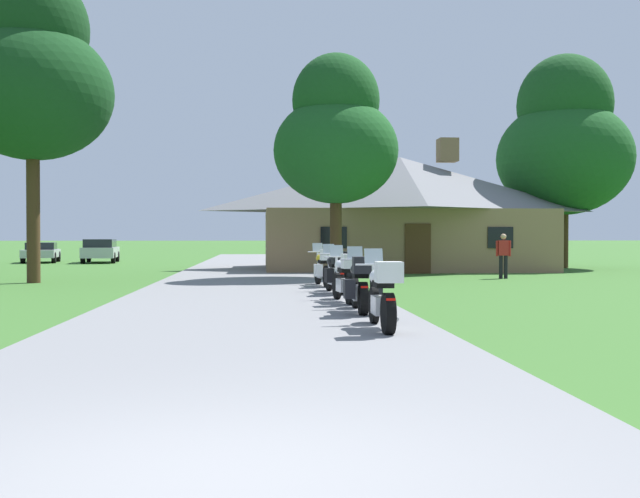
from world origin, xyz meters
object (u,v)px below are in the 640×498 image
Objects in this scene: tree_right_of_lodge at (564,142)px; motorcycle_white_third_in_row at (345,278)px; motorcycle_white_nearest_to_camera at (382,295)px; motorcycle_black_second_in_row at (360,285)px; tree_left_near at (32,74)px; motorcycle_black_fourth_in_row at (336,273)px; motorcycle_yellow_farthest_in_row at (324,268)px; bystander_red_shirt_near_lodge at (503,254)px; parked_silver_sedan_far_left at (41,252)px; parked_silver_suv_far_left at (101,250)px; tree_by_lodge_front at (336,136)px.

motorcycle_white_third_in_row is at bearing -124.82° from tree_right_of_lodge.
motorcycle_white_nearest_to_camera is 2.64m from motorcycle_black_second_in_row.
motorcycle_black_fourth_in_row is at bearing -32.45° from tree_left_near.
tree_left_near is at bearing -156.02° from tree_right_of_lodge.
motorcycle_yellow_farthest_in_row is 8.34m from bystander_red_shirt_near_lodge.
motorcycle_white_nearest_to_camera is 0.20× the size of tree_left_near.
tree_left_near is at bearing -84.04° from parked_silver_sedan_far_left.
bystander_red_shirt_near_lodge reaches higher than parked_silver_sedan_far_left.
motorcycle_yellow_farthest_in_row is at bearing -18.73° from tree_left_near.
motorcycle_black_second_in_row is 4.94m from motorcycle_black_fourth_in_row.
parked_silver_suv_far_left is at bearing 95.68° from tree_left_near.
bystander_red_shirt_near_lodge is at bearing -49.65° from parked_silver_sedan_far_left.
tree_right_of_lodge is at bearing 23.98° from tree_left_near.
tree_left_near reaches higher than motorcycle_yellow_farthest_in_row.
parked_silver_sedan_far_left is (-22.12, 18.59, -0.29)m from bystander_red_shirt_near_lodge.
tree_left_near is 21.51m from parked_silver_sedan_far_left.
tree_right_of_lodge is (6.05, 8.87, 5.31)m from bystander_red_shirt_near_lodge.
parked_silver_suv_far_left is (-24.57, 9.22, -5.46)m from tree_right_of_lodge.
tree_by_lodge_front is 1.87× the size of parked_silver_sedan_far_left.
motorcycle_black_second_in_row is 7.82m from motorcycle_yellow_farthest_in_row.
tree_right_of_lodge is at bearing -26.89° from parked_silver_suv_far_left.
motorcycle_black_fourth_in_row is 21.54m from tree_right_of_lodge.
parked_silver_suv_far_left is at bearing 124.91° from tree_by_lodge_front.
motorcycle_yellow_farthest_in_row is at bearing -69.35° from parked_silver_suv_far_left.
parked_silver_sedan_far_left is (-5.51, 19.79, -6.38)m from tree_left_near.
motorcycle_black_second_in_row is at bearing -75.52° from parked_silver_suv_far_left.
parked_silver_sedan_far_left is (-15.12, 33.48, 0.02)m from motorcycle_white_nearest_to_camera.
tree_right_of_lodge is (13.05, 21.13, 5.63)m from motorcycle_black_second_in_row.
parked_silver_suv_far_left is at bearing 159.44° from tree_right_of_lodge.
motorcycle_black_fourth_in_row is (0.05, 2.62, -0.01)m from motorcycle_white_third_in_row.
tree_right_of_lodge reaches higher than motorcycle_white_third_in_row.
motorcycle_white_nearest_to_camera and motorcycle_white_third_in_row have the same top height.
motorcycle_white_nearest_to_camera is 0.25× the size of tree_by_lodge_front.
motorcycle_black_second_in_row reaches higher than parked_silver_sedan_far_left.
tree_left_near reaches higher than parked_silver_suv_far_left.
parked_silver_sedan_far_left is at bearing 111.56° from motorcycle_white_third_in_row.
tree_by_lodge_front is at bearing 78.66° from motorcycle_black_fourth_in_row.
tree_by_lodge_front is (0.79, 12.69, 4.66)m from motorcycle_black_second_in_row.
bystander_red_shirt_near_lodge is at bearing 61.48° from motorcycle_black_second_in_row.
motorcycle_white_nearest_to_camera is at bearing -95.66° from motorcycle_black_fourth_in_row.
tree_by_lodge_front reaches higher than motorcycle_yellow_farthest_in_row.
motorcycle_black_fourth_in_row is at bearing -128.83° from tree_right_of_lodge.
motorcycle_black_second_in_row is (-0.00, 2.64, -0.01)m from motorcycle_white_nearest_to_camera.
parked_silver_suv_far_left is (-1.92, 19.29, -6.25)m from tree_left_near.
parked_silver_suv_far_left is at bearing 108.84° from motorcycle_black_fourth_in_row.
motorcycle_yellow_farthest_in_row is at bearing 90.30° from motorcycle_white_nearest_to_camera.
motorcycle_white_nearest_to_camera is 4.95m from motorcycle_white_third_in_row.
tree_right_of_lodge is at bearing -114.13° from bystander_red_shirt_near_lodge.
tree_by_lodge_front reaches higher than parked_silver_sedan_far_left.
motorcycle_white_nearest_to_camera is at bearing -118.76° from tree_right_of_lodge.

